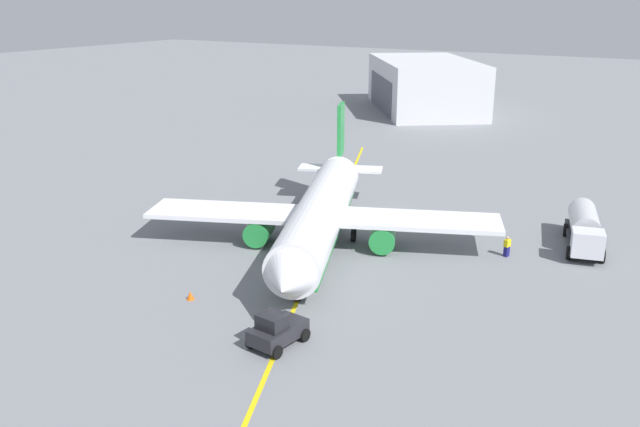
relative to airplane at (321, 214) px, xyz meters
The scene contains 8 objects.
ground_plane 2.82m from the airplane, 22.33° to the left, with size 400.00×400.00×0.00m, color slate.
airplane is the anchor object (origin of this frame).
fuel_tanker 21.90m from the airplane, 120.06° to the left, with size 9.82×4.71×3.15m.
pushback_tug 17.24m from the airplane, 22.04° to the left, with size 3.80×2.66×2.20m.
refueling_worker 15.28m from the airplane, 111.80° to the left, with size 0.60×0.49×1.71m.
safety_cone_nose 14.10m from the airplane, ahead, with size 0.54×0.54×0.60m, color #F2590F.
distant_hangar 72.64m from the airplane, 164.05° to the right, with size 33.56×30.31×9.04m.
taxi_line_marking 2.81m from the airplane, 22.33° to the left, with size 78.69×0.30×0.01m, color yellow.
Camera 1 is at (45.32, 27.17, 20.13)m, focal length 38.02 mm.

